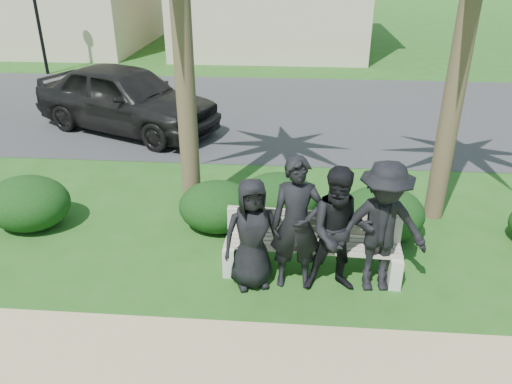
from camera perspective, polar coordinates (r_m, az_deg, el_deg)
ground at (r=7.25m, az=2.03°, el=-9.59°), size 160.00×160.00×0.00m
footpath at (r=5.88m, az=1.11°, el=-19.87°), size 30.00×1.60×0.01m
asphalt_street at (r=14.51m, az=3.61°, el=9.18°), size 160.00×8.00×0.01m
park_bench at (r=7.17m, az=6.37°, el=-6.45°), size 2.50×0.68×0.86m
man_a at (r=6.67m, az=-0.47°, el=-4.84°), size 0.89×0.71×1.59m
man_b at (r=6.62m, az=4.65°, el=-3.67°), size 0.71×0.49×1.90m
man_c at (r=6.62m, az=9.56°, el=-4.49°), size 0.91×0.73×1.80m
man_d at (r=6.73m, az=14.19°, el=-4.02°), size 1.27×0.80×1.88m
hedge_a at (r=9.07m, az=-24.64°, el=-1.01°), size 1.39×1.15×0.91m
hedge_b at (r=8.23m, az=-4.40°, el=-1.50°), size 1.29×1.07×0.84m
hedge_c at (r=8.40m, az=2.55°, el=-0.67°), size 1.36×1.12×0.89m
hedge_e at (r=8.20m, az=14.22°, el=-2.26°), size 1.35×1.11×0.88m
car_a at (r=13.13m, az=-14.67°, el=10.35°), size 5.27×3.80×1.67m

